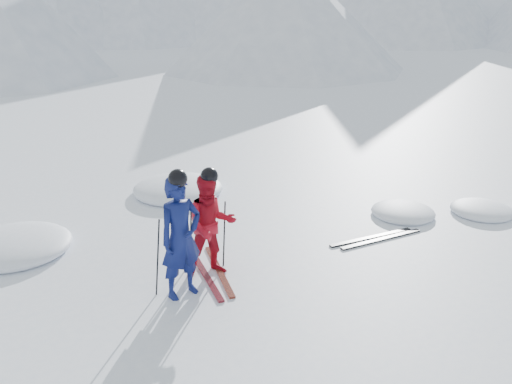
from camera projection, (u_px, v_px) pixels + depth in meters
ground at (352, 243)px, 9.41m from camera, size 160.00×160.00×0.00m
skier_blue at (181, 238)px, 7.51m from camera, size 0.71×0.53×1.78m
skier_red at (211, 226)px, 8.11m from camera, size 0.89×0.76×1.61m
pole_blue_left at (158, 258)px, 7.58m from camera, size 0.12×0.08×1.18m
pole_blue_right at (191, 246)px, 7.93m from camera, size 0.12×0.07×1.18m
pole_red_left at (186, 240)px, 8.26m from camera, size 0.11×0.09×1.07m
pole_red_right at (224, 234)px, 8.47m from camera, size 0.11×0.08×1.07m
ski_worn_left at (205, 274)px, 8.32m from camera, size 0.40×1.69×0.03m
ski_worn_right at (219, 270)px, 8.44m from camera, size 0.51×1.67×0.03m
ski_loose_a at (371, 237)px, 9.59m from camera, size 1.70×0.27×0.03m
ski_loose_b at (381, 239)px, 9.52m from camera, size 1.70×0.21×0.03m
snow_lumps at (181, 216)px, 10.57m from camera, size 9.70×5.74×0.43m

